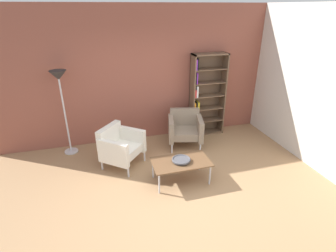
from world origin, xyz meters
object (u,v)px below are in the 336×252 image
object	(u,v)px
bookshelf_tall	(205,96)
coffee_table_low	(181,163)
floor_lamp_torchiere	(60,86)
armchair_corner_red	(185,128)
decorative_bowl	(181,160)
armchair_near_window	(120,146)

from	to	relation	value
bookshelf_tall	coffee_table_low	distance (m)	2.15
coffee_table_low	floor_lamp_torchiere	size ratio (longest dim) A/B	0.57
coffee_table_low	bookshelf_tall	bearing A→B (deg)	56.35
armchair_corner_red	floor_lamp_torchiere	world-z (taller)	floor_lamp_torchiere
bookshelf_tall	armchair_corner_red	distance (m)	0.95
decorative_bowl	armchair_near_window	bearing A→B (deg)	139.18
bookshelf_tall	armchair_near_window	size ratio (longest dim) A/B	2.00
bookshelf_tall	armchair_near_window	distance (m)	2.35
coffee_table_low	decorative_bowl	world-z (taller)	decorative_bowl
bookshelf_tall	armchair_corner_red	bearing A→B (deg)	-143.12
bookshelf_tall	decorative_bowl	world-z (taller)	bookshelf_tall
decorative_bowl	armchair_corner_red	size ratio (longest dim) A/B	0.38
floor_lamp_torchiere	coffee_table_low	bearing A→B (deg)	-39.86
decorative_bowl	armchair_near_window	xyz separation A→B (m)	(-0.96, 0.83, -0.02)
coffee_table_low	floor_lamp_torchiere	xyz separation A→B (m)	(-1.92, 1.61, 1.08)
coffee_table_low	armchair_near_window	size ratio (longest dim) A/B	1.05
armchair_near_window	floor_lamp_torchiere	world-z (taller)	floor_lamp_torchiere
decorative_bowl	armchair_near_window	world-z (taller)	armchair_near_window
armchair_near_window	decorative_bowl	bearing A→B (deg)	-90.71
bookshelf_tall	decorative_bowl	size ratio (longest dim) A/B	5.94
bookshelf_tall	floor_lamp_torchiere	size ratio (longest dim) A/B	1.09
bookshelf_tall	coffee_table_low	world-z (taller)	bookshelf_tall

